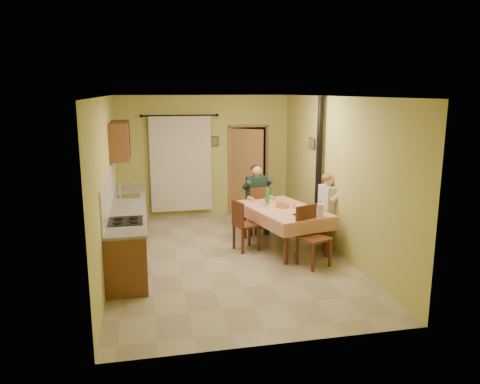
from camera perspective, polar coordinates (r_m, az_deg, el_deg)
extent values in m
cube|color=tan|center=(8.40, -1.54, -7.91)|extent=(4.00, 6.00, 0.01)
cube|color=#C4C364|center=(10.95, -4.40, 4.37)|extent=(4.00, 0.04, 2.80)
cube|color=#C4C364|center=(5.18, 4.32, -4.52)|extent=(4.00, 0.04, 2.80)
cube|color=#C4C364|center=(7.93, -15.98, 0.91)|extent=(0.04, 6.00, 2.80)
cube|color=#C4C364|center=(8.60, 11.63, 1.99)|extent=(0.04, 6.00, 2.80)
cube|color=white|center=(7.89, -1.66, 11.57)|extent=(4.00, 6.00, 0.04)
cube|color=brown|center=(8.53, -13.41, -4.82)|extent=(0.60, 3.60, 0.88)
cube|color=gray|center=(8.41, -13.56, -1.82)|extent=(0.64, 3.64, 0.04)
cube|color=white|center=(8.35, -15.63, 0.30)|extent=(0.02, 3.60, 0.66)
cube|color=silver|center=(9.18, -13.44, -0.54)|extent=(0.42, 0.42, 0.03)
cube|color=black|center=(7.43, -13.77, -3.47)|extent=(0.52, 0.56, 0.02)
cube|color=black|center=(7.57, -11.33, -6.84)|extent=(0.01, 0.55, 0.55)
cube|color=brown|center=(9.52, -14.40, 6.17)|extent=(0.35, 1.40, 0.70)
cylinder|color=black|center=(10.69, -7.36, 9.23)|extent=(1.70, 0.04, 0.04)
cube|color=silver|center=(10.82, -7.21, 3.41)|extent=(1.40, 0.06, 2.20)
cube|color=black|center=(11.18, 0.99, 2.64)|extent=(0.84, 0.03, 2.06)
cube|color=#A07043|center=(11.07, -1.27, 2.55)|extent=(0.06, 0.06, 2.12)
cube|color=#A07043|center=(11.27, 3.24, 2.70)|extent=(0.06, 0.06, 2.12)
cube|color=#A07043|center=(11.04, 1.03, 8.06)|extent=(0.96, 0.06, 0.06)
cube|color=#A07043|center=(10.89, 0.84, 2.33)|extent=(0.66, 0.55, 2.04)
cube|color=tan|center=(8.73, 5.35, -2.09)|extent=(1.52, 2.06, 0.04)
cube|color=tan|center=(8.01, 8.76, -4.31)|extent=(1.07, 0.28, 0.22)
cube|color=tan|center=(9.54, 2.47, -1.50)|extent=(1.07, 0.28, 0.22)
cube|color=tan|center=(8.49, 2.14, -3.21)|extent=(0.46, 1.80, 0.22)
cube|color=tan|center=(9.05, 8.33, -2.37)|extent=(0.46, 1.80, 0.22)
cylinder|color=white|center=(9.26, 3.14, -1.04)|extent=(0.25, 0.25, 0.02)
ellipsoid|color=#CC7233|center=(9.26, 3.14, -0.91)|extent=(0.12, 0.12, 0.05)
cylinder|color=white|center=(8.21, 7.28, -2.84)|extent=(0.25, 0.25, 0.02)
ellipsoid|color=#CC7233|center=(8.21, 7.29, -2.70)|extent=(0.12, 0.12, 0.05)
cylinder|color=white|center=(8.56, 8.30, -2.26)|extent=(0.25, 0.25, 0.02)
ellipsoid|color=#CC7233|center=(8.55, 8.31, -2.12)|extent=(0.12, 0.12, 0.05)
cylinder|color=white|center=(8.80, 3.17, -1.74)|extent=(0.25, 0.25, 0.02)
ellipsoid|color=#CC7233|center=(8.79, 3.17, -1.61)|extent=(0.12, 0.12, 0.05)
cylinder|color=#FF8A45|center=(8.76, 5.19, -1.64)|extent=(0.26, 0.26, 0.08)
cylinder|color=white|center=(8.27, 7.32, -2.73)|extent=(0.28, 0.28, 0.02)
cube|color=tan|center=(8.27, 7.32, -2.58)|extent=(0.05, 0.07, 0.03)
cube|color=tan|center=(8.26, 7.33, -2.61)|extent=(0.07, 0.07, 0.03)
cube|color=tan|center=(8.27, 7.22, -2.58)|extent=(0.07, 0.07, 0.03)
cube|color=tan|center=(8.24, 7.35, -2.65)|extent=(0.07, 0.07, 0.03)
cylinder|color=silver|center=(8.69, 6.53, -1.71)|extent=(0.07, 0.07, 0.10)
cylinder|color=silver|center=(9.03, 4.95, -1.14)|extent=(0.07, 0.07, 0.10)
cylinder|color=white|center=(8.18, 9.76, -2.18)|extent=(0.11, 0.11, 0.22)
cylinder|color=silver|center=(8.18, 9.77, -1.97)|extent=(0.02, 0.02, 0.30)
cube|color=#532916|center=(9.67, 2.06, -2.22)|extent=(0.48, 0.48, 0.04)
cube|color=#532916|center=(9.43, 2.51, -0.93)|extent=(0.43, 0.10, 0.49)
cube|color=#532916|center=(7.94, 9.00, -5.60)|extent=(0.59, 0.59, 0.04)
cube|color=#532916|center=(8.00, 8.06, -3.37)|extent=(0.43, 0.21, 0.51)
cube|color=#532916|center=(8.92, 10.76, -3.66)|extent=(0.49, 0.49, 0.04)
cube|color=#532916|center=(8.95, 11.98, -1.84)|extent=(0.08, 0.45, 0.51)
cube|color=#532916|center=(8.60, 0.75, -4.04)|extent=(0.49, 0.49, 0.04)
cube|color=#532916|center=(8.46, -0.28, -2.62)|extent=(0.16, 0.39, 0.45)
cube|color=#192D23|center=(9.56, 2.28, -1.90)|extent=(0.41, 0.45, 0.16)
cube|color=#192D23|center=(9.60, 2.01, 0.31)|extent=(0.43, 0.27, 0.54)
sphere|color=tan|center=(9.51, 2.05, 2.60)|extent=(0.21, 0.21, 0.21)
ellipsoid|color=black|center=(9.54, 1.97, 2.87)|extent=(0.21, 0.21, 0.16)
cube|color=beige|center=(8.95, 11.34, -3.11)|extent=(0.43, 0.39, 0.16)
cube|color=beige|center=(8.80, 10.69, -0.99)|extent=(0.26, 0.42, 0.54)
sphere|color=tan|center=(8.73, 10.85, 1.51)|extent=(0.21, 0.21, 0.21)
ellipsoid|color=olive|center=(8.70, 10.63, 1.76)|extent=(0.21, 0.21, 0.16)
cylinder|color=black|center=(9.11, 9.57, 2.64)|extent=(0.12, 0.12, 2.80)
cylinder|color=black|center=(9.39, 9.30, -4.90)|extent=(0.24, 0.24, 0.30)
cube|color=black|center=(10.92, -3.10, 6.21)|extent=(0.19, 0.03, 0.23)
cube|color=brown|center=(9.63, 8.76, 5.88)|extent=(0.03, 0.31, 0.21)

